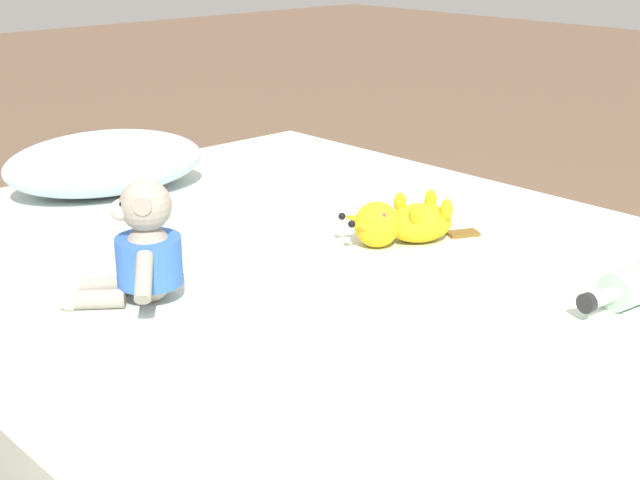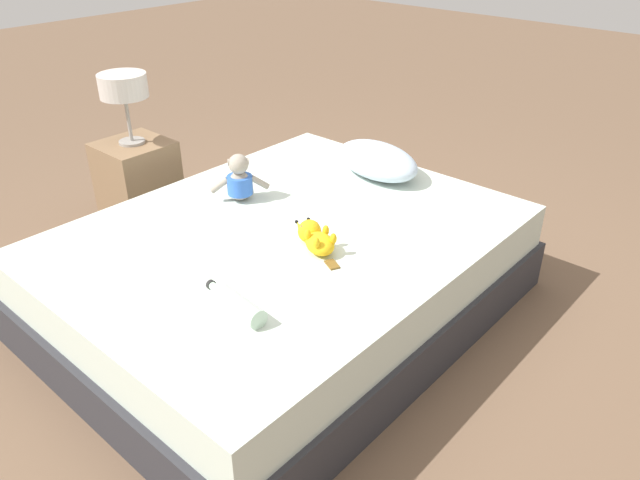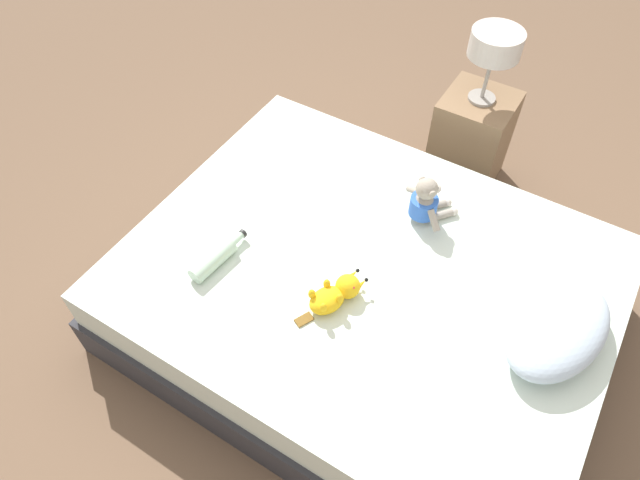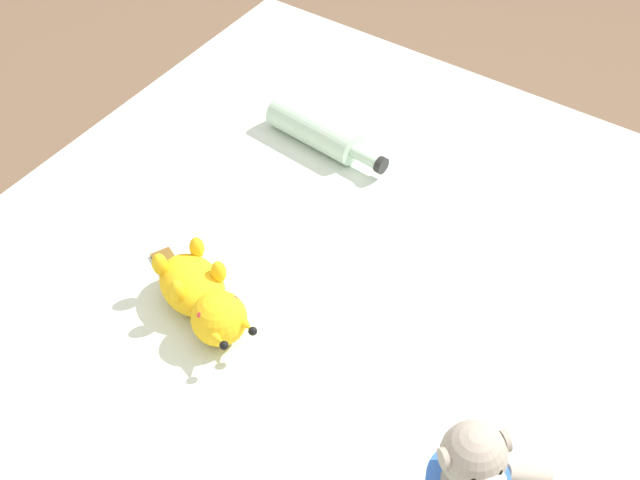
% 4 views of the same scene
% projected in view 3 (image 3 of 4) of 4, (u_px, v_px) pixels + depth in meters
% --- Properties ---
extents(ground_plane, '(16.00, 16.00, 0.00)m').
position_uv_depth(ground_plane, '(362.00, 322.00, 2.71)').
color(ground_plane, brown).
extents(bed, '(1.59, 2.03, 0.44)m').
position_uv_depth(bed, '(365.00, 297.00, 2.54)').
color(bed, '#2D2D33').
rests_on(bed, ground_plane).
extents(pillow, '(0.58, 0.42, 0.16)m').
position_uv_depth(pillow, '(558.00, 329.00, 2.09)').
color(pillow, silver).
rests_on(pillow, bed).
extents(plush_monkey, '(0.25, 0.26, 0.24)m').
position_uv_depth(plush_monkey, '(426.00, 203.00, 2.47)').
color(plush_monkey, '#9E9384').
rests_on(plush_monkey, bed).
extents(plush_yellow_creature, '(0.32, 0.19, 0.10)m').
position_uv_depth(plush_yellow_creature, '(336.00, 294.00, 2.23)').
color(plush_yellow_creature, yellow).
rests_on(plush_yellow_creature, bed).
extents(glass_bottle, '(0.30, 0.10, 0.07)m').
position_uv_depth(glass_bottle, '(215.00, 259.00, 2.35)').
color(glass_bottle, '#B2D1B7').
rests_on(glass_bottle, bed).
extents(nightstand, '(0.36, 0.36, 0.54)m').
position_uv_depth(nightstand, '(470.00, 140.00, 3.13)').
color(nightstand, '#846647').
rests_on(nightstand, ground_plane).
extents(bedside_lamp, '(0.25, 0.25, 0.38)m').
position_uv_depth(bedside_lamp, '(495.00, 46.00, 2.69)').
color(bedside_lamp, gray).
rests_on(bedside_lamp, nightstand).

